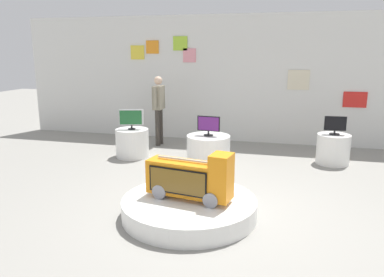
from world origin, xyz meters
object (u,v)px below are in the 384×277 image
(main_display_pedestal, at_px, (189,207))
(novelty_firetruck_tv, at_px, (191,179))
(display_pedestal_left_rear, at_px, (333,149))
(tv_on_center_rear, at_px, (209,125))
(tv_on_left_rear, at_px, (335,125))
(display_pedestal_center_rear, at_px, (208,150))
(tv_on_right_rear, at_px, (131,118))
(display_pedestal_right_rear, at_px, (132,143))
(shopper_browsing_near_truck, at_px, (159,105))

(main_display_pedestal, height_order, novelty_firetruck_tv, novelty_firetruck_tv)
(display_pedestal_left_rear, height_order, tv_on_center_rear, tv_on_center_rear)
(display_pedestal_left_rear, xyz_separation_m, tv_on_center_rear, (-2.47, -0.73, 0.53))
(tv_on_left_rear, bearing_deg, tv_on_center_rear, -163.53)
(display_pedestal_center_rear, height_order, tv_on_right_rear, tv_on_right_rear)
(novelty_firetruck_tv, height_order, tv_on_left_rear, tv_on_left_rear)
(main_display_pedestal, relative_size, display_pedestal_left_rear, 2.85)
(display_pedestal_right_rear, bearing_deg, main_display_pedestal, -53.39)
(tv_on_left_rear, height_order, display_pedestal_right_rear, tv_on_left_rear)
(main_display_pedestal, height_order, tv_on_right_rear, tv_on_right_rear)
(tv_on_left_rear, height_order, tv_on_center_rear, tv_on_center_rear)
(novelty_firetruck_tv, height_order, tv_on_right_rear, tv_on_right_rear)
(novelty_firetruck_tv, bearing_deg, main_display_pedestal, 154.16)
(display_pedestal_left_rear, bearing_deg, tv_on_left_rear, -92.46)
(display_pedestal_right_rear, relative_size, shopper_browsing_near_truck, 0.43)
(display_pedestal_left_rear, relative_size, tv_on_right_rear, 1.32)
(display_pedestal_center_rear, bearing_deg, shopper_browsing_near_truck, 137.58)
(display_pedestal_center_rear, bearing_deg, tv_on_right_rear, 173.05)
(tv_on_left_rear, distance_m, display_pedestal_right_rear, 4.28)
(display_pedestal_left_rear, bearing_deg, display_pedestal_center_rear, -163.54)
(display_pedestal_right_rear, bearing_deg, display_pedestal_left_rear, 6.93)
(novelty_firetruck_tv, bearing_deg, display_pedestal_right_rear, 126.80)
(display_pedestal_left_rear, bearing_deg, tv_on_right_rear, -173.02)
(tv_on_left_rear, xyz_separation_m, shopper_browsing_near_truck, (-4.00, 0.67, 0.18))
(main_display_pedestal, bearing_deg, tv_on_right_rear, 126.67)
(novelty_firetruck_tv, height_order, tv_on_center_rear, tv_on_center_rear)
(novelty_firetruck_tv, height_order, display_pedestal_left_rear, novelty_firetruck_tv)
(novelty_firetruck_tv, xyz_separation_m, display_pedestal_right_rear, (-2.00, 2.68, -0.24))
(main_display_pedestal, xyz_separation_m, novelty_firetruck_tv, (0.02, -0.01, 0.42))
(main_display_pedestal, distance_m, display_pedestal_right_rear, 3.33)
(display_pedestal_left_rear, bearing_deg, main_display_pedestal, -125.12)
(display_pedestal_left_rear, relative_size, display_pedestal_right_rear, 0.92)
(main_display_pedestal, bearing_deg, tv_on_center_rear, 95.44)
(display_pedestal_center_rear, relative_size, display_pedestal_right_rear, 1.22)
(display_pedestal_center_rear, xyz_separation_m, shopper_browsing_near_truck, (-1.53, 1.40, 0.68))
(tv_on_center_rear, height_order, tv_on_right_rear, tv_on_right_rear)
(novelty_firetruck_tv, distance_m, display_pedestal_left_rear, 3.89)
(display_pedestal_left_rear, distance_m, tv_on_left_rear, 0.51)
(main_display_pedestal, relative_size, novelty_firetruck_tv, 1.53)
(shopper_browsing_near_truck, bearing_deg, display_pedestal_right_rear, -100.38)
(novelty_firetruck_tv, bearing_deg, shopper_browsing_near_truck, 114.84)
(tv_on_center_rear, height_order, display_pedestal_right_rear, tv_on_center_rear)
(tv_on_right_rear, bearing_deg, novelty_firetruck_tv, -53.14)
(novelty_firetruck_tv, bearing_deg, tv_on_center_rear, 95.93)
(novelty_firetruck_tv, xyz_separation_m, shopper_browsing_near_truck, (-1.79, 3.86, 0.44))
(display_pedestal_left_rear, relative_size, display_pedestal_center_rear, 0.76)
(main_display_pedestal, xyz_separation_m, display_pedestal_left_rear, (2.24, 3.18, 0.18))
(tv_on_right_rear, height_order, shopper_browsing_near_truck, shopper_browsing_near_truck)
(novelty_firetruck_tv, relative_size, shopper_browsing_near_truck, 0.73)
(display_pedestal_center_rear, bearing_deg, tv_on_center_rear, -83.49)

